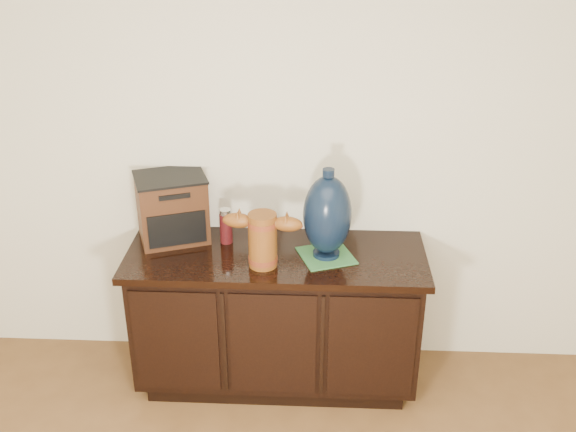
# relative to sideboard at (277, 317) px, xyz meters

# --- Properties ---
(sideboard) EXTENTS (1.46, 0.56, 0.75)m
(sideboard) POSITION_rel_sideboard_xyz_m (0.00, 0.00, 0.00)
(sideboard) COLOR black
(sideboard) RESTS_ON ground
(terracotta_vessel) EXTENTS (0.38, 0.15, 0.27)m
(terracotta_vessel) POSITION_rel_sideboard_xyz_m (-0.05, -0.11, 0.52)
(terracotta_vessel) COLOR brown
(terracotta_vessel) RESTS_ON sideboard
(tv_radio) EXTENTS (0.41, 0.37, 0.34)m
(tv_radio) POSITION_rel_sideboard_xyz_m (-0.53, 0.14, 0.54)
(tv_radio) COLOR #3C1F0F
(tv_radio) RESTS_ON sideboard
(green_mat) EXTENTS (0.31, 0.31, 0.01)m
(green_mat) POSITION_rel_sideboard_xyz_m (0.24, -0.01, 0.37)
(green_mat) COLOR #306B36
(green_mat) RESTS_ON sideboard
(lamp_base) EXTENTS (0.30, 0.30, 0.45)m
(lamp_base) POSITION_rel_sideboard_xyz_m (0.24, -0.01, 0.59)
(lamp_base) COLOR black
(lamp_base) RESTS_ON green_mat
(spray_can) EXTENTS (0.06, 0.06, 0.18)m
(spray_can) POSITION_rel_sideboard_xyz_m (-0.26, 0.11, 0.46)
(spray_can) COLOR #601014
(spray_can) RESTS_ON sideboard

